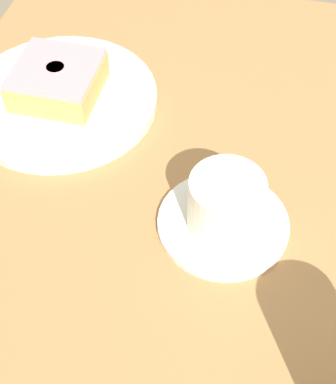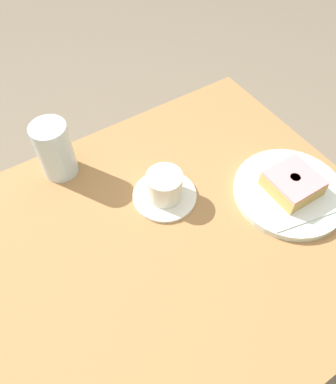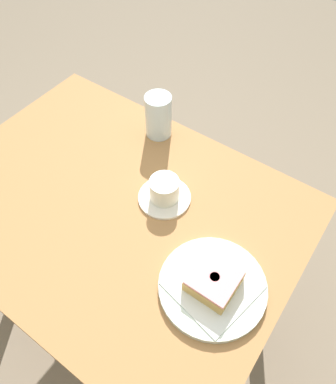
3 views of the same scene
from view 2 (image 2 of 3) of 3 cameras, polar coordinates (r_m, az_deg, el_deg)
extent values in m
plane|color=#7F6E5A|center=(1.39, -1.80, -22.79)|extent=(6.00, 6.00, 0.00)
cube|color=#A87343|center=(0.75, -3.13, -9.94)|extent=(0.95, 0.70, 0.05)
cylinder|color=#A36A3B|center=(1.17, 23.46, -16.31)|extent=(0.06, 0.06, 0.65)
cylinder|color=#A36A3B|center=(1.30, 7.96, 0.25)|extent=(0.06, 0.06, 0.65)
cylinder|color=silver|center=(0.83, 18.03, 0.01)|extent=(0.24, 0.24, 0.02)
cube|color=white|center=(0.83, 18.18, 0.39)|extent=(0.20, 0.20, 0.00)
cube|color=tan|center=(0.81, 18.50, 1.15)|extent=(0.10, 0.10, 0.03)
cube|color=pink|center=(0.80, 18.86, 2.03)|extent=(0.10, 0.10, 0.01)
cylinder|color=tan|center=(0.80, 18.88, 2.09)|extent=(0.02, 0.02, 0.00)
cylinder|color=silver|center=(0.83, -16.93, 6.19)|extent=(0.08, 0.08, 0.13)
cylinder|color=white|center=(0.79, -0.52, -0.55)|extent=(0.14, 0.14, 0.01)
cylinder|color=silver|center=(0.76, -0.54, 0.97)|extent=(0.08, 0.08, 0.06)
cylinder|color=black|center=(0.74, -0.55, 2.23)|extent=(0.07, 0.07, 0.00)
camera|label=1|loc=(0.80, -21.19, 39.61)|focal=54.44mm
camera|label=3|loc=(0.60, 83.37, 29.08)|focal=34.37mm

